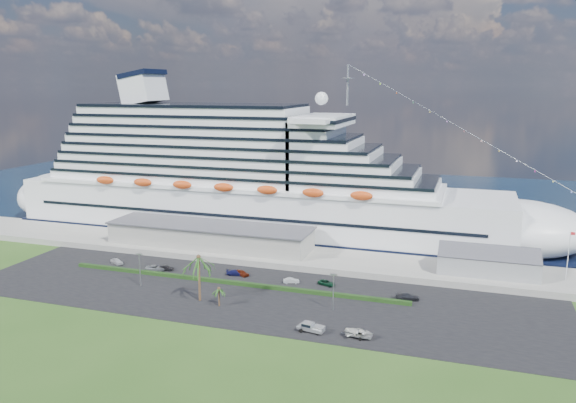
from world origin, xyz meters
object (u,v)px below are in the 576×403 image
(cruise_ship, at_px, (251,183))
(pickup_truck, at_px, (311,327))
(parked_car_3, at_px, (236,273))
(boat_trailer, at_px, (359,332))

(cruise_ship, height_order, pickup_truck, cruise_ship)
(parked_car_3, xyz_separation_m, pickup_truck, (27.57, -26.45, 0.36))
(parked_car_3, distance_m, pickup_truck, 38.21)
(parked_car_3, bearing_deg, pickup_truck, -143.22)
(cruise_ship, relative_size, pickup_truck, 34.02)
(parked_car_3, height_order, pickup_truck, pickup_truck)
(cruise_ship, bearing_deg, pickup_truck, -59.60)
(pickup_truck, relative_size, boat_trailer, 0.88)
(pickup_truck, height_order, boat_trailer, pickup_truck)
(parked_car_3, relative_size, boat_trailer, 0.73)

